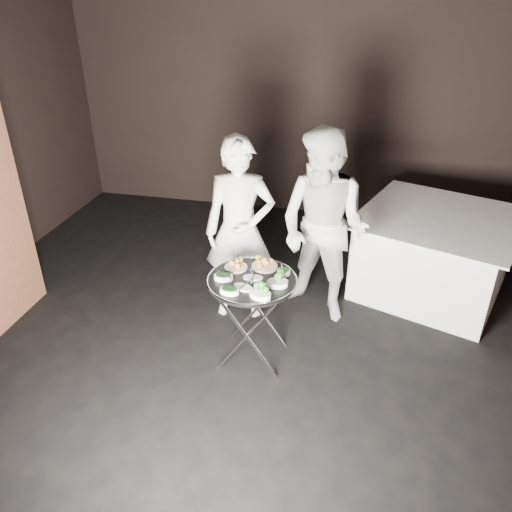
% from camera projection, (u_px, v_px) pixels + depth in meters
% --- Properties ---
extents(floor, '(6.00, 7.00, 0.05)m').
position_uv_depth(floor, '(224.00, 369.00, 4.35)').
color(floor, black).
rests_on(floor, ground).
extents(wall_back, '(6.00, 0.05, 3.00)m').
position_uv_depth(wall_back, '(293.00, 104.00, 6.62)').
color(wall_back, black).
rests_on(wall_back, floor).
extents(tray_stand, '(0.54, 0.46, 0.80)m').
position_uv_depth(tray_stand, '(252.00, 316.00, 4.23)').
color(tray_stand, silver).
rests_on(tray_stand, floor).
extents(serving_tray, '(0.74, 0.74, 0.04)m').
position_uv_depth(serving_tray, '(252.00, 281.00, 4.06)').
color(serving_tray, black).
rests_on(serving_tray, tray_stand).
extents(potato_plate_a, '(0.19, 0.19, 0.07)m').
position_uv_depth(potato_plate_a, '(236.00, 265.00, 4.20)').
color(potato_plate_a, beige).
rests_on(potato_plate_a, serving_tray).
extents(potato_plate_b, '(0.23, 0.23, 0.08)m').
position_uv_depth(potato_plate_b, '(265.00, 264.00, 4.21)').
color(potato_plate_b, beige).
rests_on(potato_plate_b, serving_tray).
extents(greens_bowl, '(0.11, 0.11, 0.06)m').
position_uv_depth(greens_bowl, '(284.00, 271.00, 4.11)').
color(greens_bowl, white).
rests_on(greens_bowl, serving_tray).
extents(asparagus_plate_a, '(0.17, 0.11, 0.03)m').
position_uv_depth(asparagus_plate_a, '(253.00, 277.00, 4.06)').
color(asparagus_plate_a, white).
rests_on(asparagus_plate_a, serving_tray).
extents(asparagus_plate_b, '(0.19, 0.15, 0.03)m').
position_uv_depth(asparagus_plate_b, '(243.00, 287.00, 3.93)').
color(asparagus_plate_b, white).
rests_on(asparagus_plate_b, serving_tray).
extents(spinach_bowl_a, '(0.17, 0.12, 0.06)m').
position_uv_depth(spinach_bowl_a, '(223.00, 276.00, 4.04)').
color(spinach_bowl_a, white).
rests_on(spinach_bowl_a, serving_tray).
extents(spinach_bowl_b, '(0.15, 0.10, 0.06)m').
position_uv_depth(spinach_bowl_b, '(229.00, 290.00, 3.86)').
color(spinach_bowl_b, white).
rests_on(spinach_bowl_b, serving_tray).
extents(broccoli_bowl_a, '(0.19, 0.16, 0.07)m').
position_uv_depth(broccoli_bowl_a, '(277.00, 282.00, 3.96)').
color(broccoli_bowl_a, white).
rests_on(broccoli_bowl_a, serving_tray).
extents(broccoli_bowl_b, '(0.21, 0.18, 0.07)m').
position_uv_depth(broccoli_bowl_b, '(260.00, 294.00, 3.81)').
color(broccoli_bowl_b, white).
rests_on(broccoli_bowl_b, serving_tray).
extents(serving_utensils, '(0.57, 0.42, 0.01)m').
position_uv_depth(serving_utensils, '(256.00, 271.00, 4.09)').
color(serving_utensils, silver).
rests_on(serving_utensils, serving_tray).
extents(waiter_left, '(0.72, 0.53, 1.79)m').
position_uv_depth(waiter_left, '(240.00, 231.00, 4.65)').
color(waiter_left, silver).
rests_on(waiter_left, floor).
extents(waiter_right, '(1.11, 1.01, 1.86)m').
position_uv_depth(waiter_right, '(323.00, 229.00, 4.61)').
color(waiter_right, silver).
rests_on(waiter_right, floor).
extents(dining_table, '(1.51, 1.51, 0.86)m').
position_uv_depth(dining_table, '(434.00, 254.00, 5.22)').
color(dining_table, white).
rests_on(dining_table, floor).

